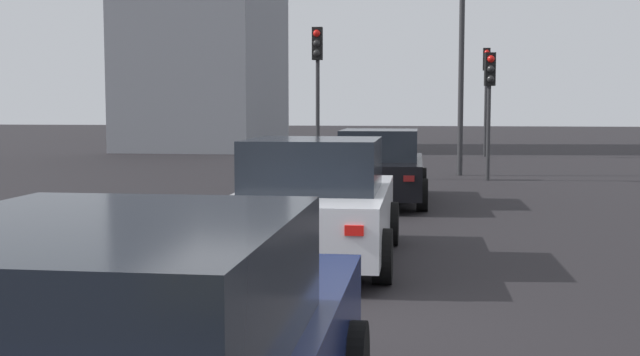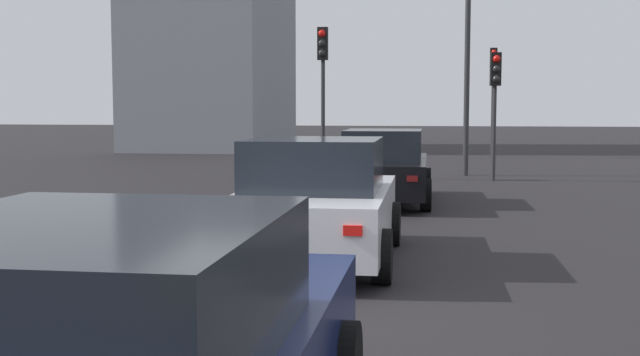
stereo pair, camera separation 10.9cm
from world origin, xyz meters
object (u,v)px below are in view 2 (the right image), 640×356
at_px(street_lamp_kerbside, 468,24).
at_px(traffic_light_near_right, 323,71).
at_px(car_white_second, 316,203).
at_px(traffic_light_near_left, 493,79).
at_px(traffic_light_far_left, 495,88).
at_px(car_black_lead, 384,167).

bearing_deg(street_lamp_kerbside, traffic_light_near_right, 115.14).
relative_size(car_white_second, traffic_light_near_left, 0.97).
bearing_deg(traffic_light_far_left, traffic_light_near_right, -95.48).
bearing_deg(traffic_light_near_right, traffic_light_far_left, 93.14).
distance_m(car_black_lead, traffic_light_near_right, 6.10).
distance_m(traffic_light_near_right, traffic_light_far_left, 4.76).
bearing_deg(car_black_lead, car_white_second, 175.47).
xyz_separation_m(car_black_lead, car_white_second, (-6.60, 0.34, 0.03)).
distance_m(car_white_second, traffic_light_far_left, 12.55).
bearing_deg(car_white_second, car_black_lead, -4.40).
bearing_deg(traffic_light_far_left, street_lamp_kerbside, -164.16).
bearing_deg(traffic_light_near_right, traffic_light_near_left, 154.67).
height_order(car_white_second, traffic_light_near_right, traffic_light_near_right).
bearing_deg(traffic_light_far_left, car_black_lead, -33.62).
bearing_deg(car_white_second, street_lamp_kerbside, -10.50).
height_order(traffic_light_near_right, traffic_light_far_left, traffic_light_near_right).
bearing_deg(car_black_lead, traffic_light_near_right, 20.75).
bearing_deg(car_black_lead, street_lamp_kerbside, -16.12).
distance_m(car_black_lead, street_lamp_kerbside, 8.22).
bearing_deg(traffic_light_near_right, street_lamp_kerbside, 115.28).
distance_m(car_white_second, street_lamp_kerbside, 14.36).
relative_size(traffic_light_near_left, traffic_light_near_right, 1.04).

